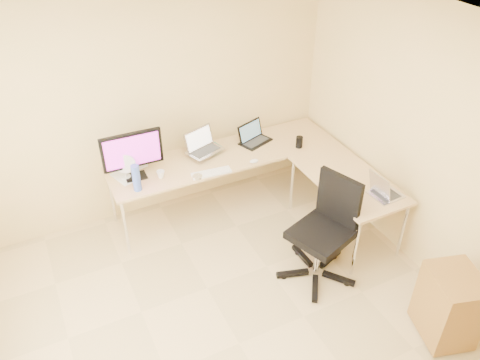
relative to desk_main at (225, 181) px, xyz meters
name	(u,v)px	position (x,y,z in m)	size (l,w,h in m)	color
floor	(239,344)	(-0.72, -1.85, -0.36)	(4.50, 4.50, 0.00)	tan
ceiling	(239,59)	(-0.72, -1.85, 2.24)	(4.50, 4.50, 0.00)	white
wall_back	(147,107)	(-0.72, 0.40, 0.93)	(4.50, 4.50, 0.00)	tan
wall_right	(452,163)	(1.38, -1.85, 0.93)	(4.50, 4.50, 0.00)	tan
desk_main	(225,181)	(0.00, 0.00, 0.00)	(2.65, 0.70, 0.73)	tan
desk_return	(344,205)	(0.98, -1.00, 0.00)	(0.70, 1.30, 0.73)	tan
monitor	(133,156)	(-1.03, 0.00, 0.63)	(0.63, 0.20, 0.54)	black
book_stack	(208,147)	(-0.12, 0.20, 0.39)	(0.20, 0.28, 0.05)	teal
laptop_center	(204,142)	(-0.21, 0.08, 0.54)	(0.39, 0.30, 0.25)	#A8A7B1
laptop_black	(256,134)	(0.44, 0.09, 0.48)	(0.37, 0.27, 0.23)	black
keyboard	(211,173)	(-0.29, -0.29, 0.37)	(0.43, 0.12, 0.02)	white
mouse	(254,161)	(0.22, -0.30, 0.38)	(0.10, 0.06, 0.04)	silver
mug	(161,174)	(-0.79, -0.12, 0.40)	(0.09, 0.09, 0.08)	white
cd_stack	(197,177)	(-0.45, -0.30, 0.38)	(0.10, 0.10, 0.03)	silver
water_bottle	(136,178)	(-1.07, -0.23, 0.51)	(0.08, 0.08, 0.29)	#3853AE
papers	(125,176)	(-1.13, 0.06, 0.37)	(0.21, 0.30, 0.01)	white
white_box	(135,163)	(-0.98, 0.20, 0.41)	(0.23, 0.17, 0.08)	white
desk_fan	(124,166)	(-1.13, 0.03, 0.51)	(0.23, 0.23, 0.29)	silver
black_cup	(299,142)	(0.84, -0.23, 0.43)	(0.08, 0.08, 0.13)	black
laptop_return	(387,186)	(1.13, -1.41, 0.48)	(0.27, 0.35, 0.23)	silver
office_chair	(320,237)	(0.35, -1.44, 0.14)	(0.66, 0.66, 1.10)	black
cabinet	(449,305)	(0.95, -2.54, -0.01)	(0.40, 0.49, 0.68)	#A67238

